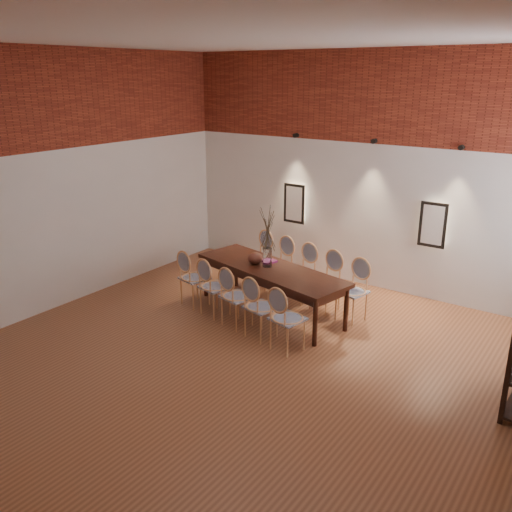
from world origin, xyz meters
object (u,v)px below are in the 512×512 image
Objects in this scene: chair_near_d at (261,307)px; chair_far_d at (325,282)px; chair_near_c at (237,296)px; book at (268,260)px; chair_near_b at (215,287)px; bowl at (255,258)px; chair_near_a at (195,278)px; chair_near_e at (288,318)px; dining_table at (271,290)px; chair_far_b at (279,266)px; chair_far_e at (352,291)px; chair_far_a at (258,259)px; chair_far_c at (301,274)px; vase at (267,257)px.

chair_far_d is (0.29, 1.37, 0.00)m from chair_near_d.
chair_near_c is 3.62× the size of book.
chair_near_b reaches higher than bowl.
bowl is at bearing 41.24° from chair_near_a.
chair_near_b is 0.96m from book.
chair_near_c is at bearing 180.00° from chair_near_e.
chair_near_a reaches higher than dining_table.
chair_far_b is 0.86m from bowl.
chair_near_d is 1.49m from chair_far_e.
bowl is at bearing 29.08° from chair_far_e.
chair_far_a reaches higher than bowl.
chair_near_c is at bearing -76.92° from bowl.
book is (-0.34, -0.47, 0.30)m from chair_far_c.
bowl is at bearing 115.04° from chair_near_c.
chair_near_b is 2.10m from chair_far_e.
chair_near_d is 2.10m from chair_far_a.
dining_table is 2.78× the size of chair_far_b.
chair_far_a is 2.09m from chair_far_e.
chair_far_d is 1.18m from bowl.
chair_far_e is 1.42m from book.
bowl is (-1.18, 0.92, 0.37)m from chair_near_e.
chair_near_c is at bearing 0.00° from chair_near_b.
chair_far_b is 1.05m from chair_far_d.
chair_near_e is 1.00× the size of chair_far_b.
chair_far_a is (-0.88, 0.90, 0.09)m from dining_table.
chair_near_c is at bearing 53.26° from chair_far_e.
chair_near_a is at bearing -144.66° from book.
chair_near_e is 1.00× the size of chair_far_c.
bowl is (-0.31, 0.01, 0.46)m from dining_table.
chair_near_a is 1.00× the size of chair_far_d.
chair_near_e is at bearing -0.00° from chair_near_c.
dining_table is 0.56m from bowl.
chair_far_b is at bearing 69.53° from chair_near_a.
vase is (-0.44, 0.81, 0.43)m from chair_near_d.
chair_far_e is at bearing 19.97° from vase.
chair_far_e is (1.17, 0.47, 0.09)m from dining_table.
chair_far_a is at bearing 0.00° from chair_far_e.
vase is at bearing -180.00° from dining_table.
dining_table is 2.78× the size of chair_far_c.
chair_near_d is 1.00× the size of chair_near_e.
chair_far_a is 3.62× the size of book.
chair_far_b is (-1.24, 1.69, 0.00)m from chair_near_e.
book is (-0.05, 0.90, 0.30)m from chair_near_c.
chair_far_e is 1.59m from bowl.
chair_near_e is at bearing 146.19° from chair_far_a.
chair_near_b and chair_far_b have the same top height.
chair_near_a is 1.57m from chair_near_d.
chair_near_b is 1.00× the size of chair_far_a.
vase is 0.27m from book.
chair_far_c is at bearing 53.54° from book.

